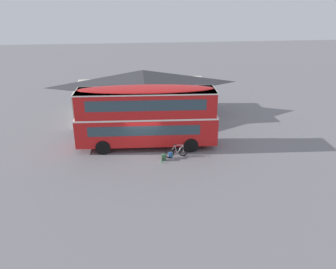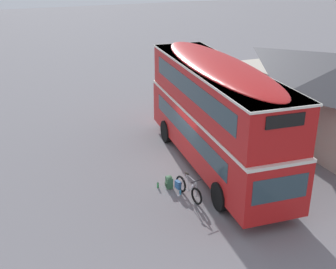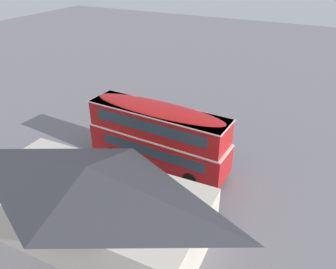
% 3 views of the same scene
% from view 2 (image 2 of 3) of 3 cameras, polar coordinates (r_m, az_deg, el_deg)
% --- Properties ---
extents(ground_plane, '(120.00, 120.00, 0.00)m').
position_cam_2_polar(ground_plane, '(19.56, 2.48, -4.25)').
color(ground_plane, slate).
extents(double_decker_bus, '(10.69, 3.08, 4.79)m').
position_cam_2_polar(double_decker_bus, '(18.63, 6.32, 3.08)').
color(double_decker_bus, black).
rests_on(double_decker_bus, ground).
extents(touring_bicycle, '(1.75, 0.67, 1.03)m').
position_cam_2_polar(touring_bicycle, '(17.16, 2.53, -7.05)').
color(touring_bicycle, black).
rests_on(touring_bicycle, ground).
extents(backpack_on_ground, '(0.33, 0.32, 0.52)m').
position_cam_2_polar(backpack_on_ground, '(17.81, 0.14, -6.19)').
color(backpack_on_ground, '#386642').
rests_on(backpack_on_ground, ground).
extents(water_bottle_green_metal, '(0.08, 0.08, 0.24)m').
position_cam_2_polar(water_bottle_green_metal, '(17.90, -1.33, -6.60)').
color(water_bottle_green_metal, green).
rests_on(water_bottle_green_metal, ground).
extents(water_bottle_blue_sports, '(0.07, 0.07, 0.25)m').
position_cam_2_polar(water_bottle_blue_sports, '(17.43, 1.61, -7.48)').
color(water_bottle_blue_sports, '#338CBF').
rests_on(water_bottle_blue_sports, ground).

